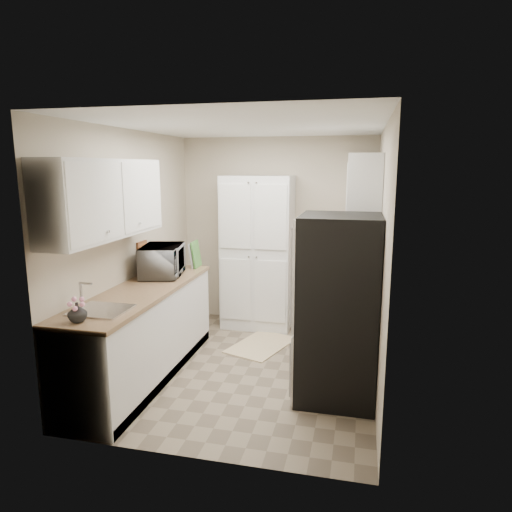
{
  "coord_description": "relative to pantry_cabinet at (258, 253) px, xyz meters",
  "views": [
    {
      "loc": [
        1.11,
        -4.43,
        2.11
      ],
      "look_at": [
        0.05,
        0.15,
        1.19
      ],
      "focal_mm": 32.0,
      "sensor_mm": 36.0,
      "label": 1
    }
  ],
  "objects": [
    {
      "name": "countertop_right",
      "position": [
        1.19,
        -0.12,
        -0.1
      ],
      "size": [
        0.63,
        0.83,
        0.04
      ],
      "primitive_type": "cube",
      "color": "#846647",
      "rests_on": "base_cabinet_right"
    },
    {
      "name": "base_cabinet_right",
      "position": [
        1.19,
        -0.12,
        -0.56
      ],
      "size": [
        0.6,
        0.8,
        0.88
      ],
      "primitive_type": "cube",
      "color": "silver",
      "rests_on": "ground"
    },
    {
      "name": "pantry_cabinet",
      "position": [
        0.0,
        0.0,
        0.0
      ],
      "size": [
        0.9,
        0.55,
        2.0
      ],
      "primitive_type": "cube",
      "color": "silver",
      "rests_on": "ground"
    },
    {
      "name": "room_shell",
      "position": [
        0.18,
        -1.32,
        0.63
      ],
      "size": [
        2.64,
        3.24,
        2.52
      ],
      "color": "#C2B69C",
      "rests_on": "ground"
    },
    {
      "name": "kitchen_mat",
      "position": [
        0.2,
        -0.69,
        -0.99
      ],
      "size": [
        0.8,
        1.0,
        0.01
      ],
      "primitive_type": "cube",
      "rotation": [
        0.0,
        0.0,
        -0.33
      ],
      "color": "beige",
      "rests_on": "ground"
    },
    {
      "name": "cutting_board",
      "position": [
        -0.61,
        -0.67,
        0.08
      ],
      "size": [
        0.03,
        0.25,
        0.32
      ],
      "primitive_type": "cube",
      "rotation": [
        0.0,
        0.0,
        0.05
      ],
      "color": "#458537",
      "rests_on": "countertop_left"
    },
    {
      "name": "base_cabinet_left",
      "position": [
        -0.79,
        -1.75,
        -0.56
      ],
      "size": [
        0.6,
        2.3,
        0.88
      ],
      "primitive_type": "cube",
      "color": "silver",
      "rests_on": "ground"
    },
    {
      "name": "fruit_basket",
      "position": [
        1.28,
        -0.0,
        0.17
      ],
      "size": [
        0.3,
        0.3,
        0.12
      ],
      "primitive_type": null,
      "rotation": [
        0.0,
        0.0,
        -0.1
      ],
      "color": "#F94E03",
      "rests_on": "toaster_oven"
    },
    {
      "name": "countertop_left",
      "position": [
        -0.79,
        -1.75,
        -0.1
      ],
      "size": [
        0.63,
        2.33,
        0.04
      ],
      "primitive_type": "cube",
      "color": "#846647",
      "rests_on": "base_cabinet_left"
    },
    {
      "name": "wine_bottle",
      "position": [
        -0.78,
        -0.87,
        0.05
      ],
      "size": [
        0.07,
        0.07,
        0.26
      ],
      "primitive_type": "cylinder",
      "color": "black",
      "rests_on": "countertop_left"
    },
    {
      "name": "microwave",
      "position": [
        -0.82,
        -1.16,
        0.09
      ],
      "size": [
        0.54,
        0.69,
        0.34
      ],
      "primitive_type": "imported",
      "rotation": [
        0.0,
        0.0,
        1.79
      ],
      "color": "silver",
      "rests_on": "countertop_left"
    },
    {
      "name": "electric_range",
      "position": [
        1.17,
        -0.93,
        -0.52
      ],
      "size": [
        0.71,
        0.78,
        1.13
      ],
      "color": "#B7B7BC",
      "rests_on": "ground"
    },
    {
      "name": "flower_vase",
      "position": [
        -0.82,
        -2.75,
        -0.0
      ],
      "size": [
        0.17,
        0.17,
        0.15
      ],
      "primitive_type": "imported",
      "rotation": [
        0.0,
        0.0,
        0.18
      ],
      "color": "silver",
      "rests_on": "countertop_left"
    },
    {
      "name": "toaster_oven",
      "position": [
        1.28,
        -0.01,
        0.02
      ],
      "size": [
        0.36,
        0.41,
        0.19
      ],
      "primitive_type": "cube",
      "rotation": [
        0.0,
        0.0,
        0.35
      ],
      "color": "#A3A2A6",
      "rests_on": "countertop_right"
    },
    {
      "name": "refrigerator",
      "position": [
        1.14,
        -1.73,
        -0.15
      ],
      "size": [
        0.7,
        0.72,
        1.7
      ],
      "primitive_type": "cube",
      "color": "#B7B7BC",
      "rests_on": "ground"
    },
    {
      "name": "ground",
      "position": [
        0.2,
        -1.32,
        -1.0
      ],
      "size": [
        3.2,
        3.2,
        0.0
      ],
      "primitive_type": "plane",
      "color": "#7A6B56",
      "rests_on": "ground"
    }
  ]
}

